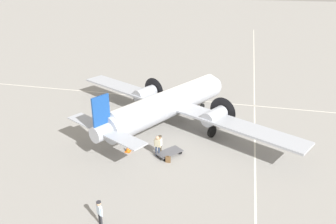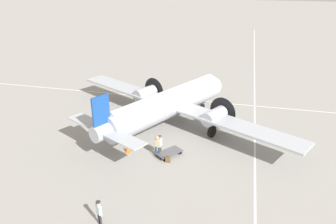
{
  "view_description": "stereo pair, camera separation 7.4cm",
  "coord_description": "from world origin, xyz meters",
  "px_view_note": "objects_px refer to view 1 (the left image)",
  "views": [
    {
      "loc": [
        -6.81,
        28.56,
        14.46
      ],
      "look_at": [
        0.0,
        0.0,
        1.58
      ],
      "focal_mm": 35.0,
      "sensor_mm": 36.0,
      "label": 1
    },
    {
      "loc": [
        -6.88,
        28.55,
        14.46
      ],
      "look_at": [
        0.0,
        0.0,
        1.58
      ],
      "focal_mm": 35.0,
      "sensor_mm": 36.0,
      "label": 2
    }
  ],
  "objects_px": {
    "baggage_cart": "(169,152)",
    "ramp_agent": "(157,144)",
    "airliner_main": "(171,103)",
    "passenger_boarding": "(160,143)",
    "suitcase_near_door": "(168,159)",
    "crew_foreground": "(99,210)",
    "traffic_cone": "(128,149)"
  },
  "relations": [
    {
      "from": "baggage_cart",
      "to": "ramp_agent",
      "type": "bearing_deg",
      "value": 147.47
    },
    {
      "from": "airliner_main",
      "to": "passenger_boarding",
      "type": "relative_size",
      "value": 13.57
    },
    {
      "from": "suitcase_near_door",
      "to": "airliner_main",
      "type": "bearing_deg",
      "value": -78.72
    },
    {
      "from": "ramp_agent",
      "to": "suitcase_near_door",
      "type": "bearing_deg",
      "value": -22.25
    },
    {
      "from": "suitcase_near_door",
      "to": "ramp_agent",
      "type": "bearing_deg",
      "value": -35.93
    },
    {
      "from": "crew_foreground",
      "to": "passenger_boarding",
      "type": "distance_m",
      "value": 8.96
    },
    {
      "from": "passenger_boarding",
      "to": "traffic_cone",
      "type": "bearing_deg",
      "value": 109.54
    },
    {
      "from": "crew_foreground",
      "to": "baggage_cart",
      "type": "relative_size",
      "value": 0.71
    },
    {
      "from": "passenger_boarding",
      "to": "airliner_main",
      "type": "bearing_deg",
      "value": 20.96
    },
    {
      "from": "airliner_main",
      "to": "suitcase_near_door",
      "type": "relative_size",
      "value": 40.74
    },
    {
      "from": "baggage_cart",
      "to": "crew_foreground",
      "type": "bearing_deg",
      "value": -155.45
    },
    {
      "from": "airliner_main",
      "to": "traffic_cone",
      "type": "bearing_deg",
      "value": -174.13
    },
    {
      "from": "ramp_agent",
      "to": "traffic_cone",
      "type": "relative_size",
      "value": 2.94
    },
    {
      "from": "passenger_boarding",
      "to": "traffic_cone",
      "type": "xyz_separation_m",
      "value": [
        2.83,
        0.14,
        -0.84
      ]
    },
    {
      "from": "airliner_main",
      "to": "crew_foreground",
      "type": "relative_size",
      "value": 13.99
    },
    {
      "from": "baggage_cart",
      "to": "traffic_cone",
      "type": "xyz_separation_m",
      "value": [
        3.6,
        0.24,
        0.02
      ]
    },
    {
      "from": "crew_foreground",
      "to": "suitcase_near_door",
      "type": "distance_m",
      "value": 8.23
    },
    {
      "from": "airliner_main",
      "to": "traffic_cone",
      "type": "distance_m",
      "value": 6.75
    },
    {
      "from": "baggage_cart",
      "to": "traffic_cone",
      "type": "height_order",
      "value": "traffic_cone"
    },
    {
      "from": "baggage_cart",
      "to": "traffic_cone",
      "type": "relative_size",
      "value": 3.91
    },
    {
      "from": "passenger_boarding",
      "to": "ramp_agent",
      "type": "bearing_deg",
      "value": 159.15
    },
    {
      "from": "traffic_cone",
      "to": "passenger_boarding",
      "type": "bearing_deg",
      "value": -177.26
    },
    {
      "from": "ramp_agent",
      "to": "baggage_cart",
      "type": "bearing_deg",
      "value": 32.65
    },
    {
      "from": "suitcase_near_door",
      "to": "baggage_cart",
      "type": "bearing_deg",
      "value": -81.39
    },
    {
      "from": "baggage_cart",
      "to": "airliner_main",
      "type": "bearing_deg",
      "value": 50.3
    },
    {
      "from": "airliner_main",
      "to": "traffic_cone",
      "type": "xyz_separation_m",
      "value": [
        2.41,
        5.93,
        -2.14
      ]
    },
    {
      "from": "crew_foreground",
      "to": "ramp_agent",
      "type": "bearing_deg",
      "value": 116.77
    },
    {
      "from": "traffic_cone",
      "to": "ramp_agent",
      "type": "bearing_deg",
      "value": 178.4
    },
    {
      "from": "passenger_boarding",
      "to": "traffic_cone",
      "type": "height_order",
      "value": "passenger_boarding"
    },
    {
      "from": "crew_foreground",
      "to": "baggage_cart",
      "type": "bearing_deg",
      "value": 111.36
    },
    {
      "from": "airliner_main",
      "to": "baggage_cart",
      "type": "distance_m",
      "value": 6.19
    },
    {
      "from": "ramp_agent",
      "to": "airliner_main",
      "type": "bearing_deg",
      "value": 106.15
    }
  ]
}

